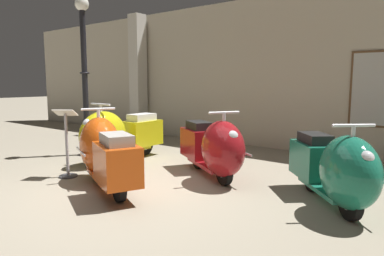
{
  "coord_description": "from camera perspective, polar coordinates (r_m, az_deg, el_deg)",
  "views": [
    {
      "loc": [
        3.46,
        -2.98,
        1.46
      ],
      "look_at": [
        0.25,
        1.15,
        0.76
      ],
      "focal_mm": 32.44,
      "sensor_mm": 36.0,
      "label": 1
    }
  ],
  "objects": [
    {
      "name": "ground_plane",
      "position": [
        4.79,
        -11.07,
        -10.3
      ],
      "size": [
        60.0,
        60.0,
        0.0
      ],
      "primitive_type": "plane",
      "color": "gray"
    },
    {
      "name": "showroom_back_wall",
      "position": [
        7.99,
        11.36,
        8.76
      ],
      "size": [
        18.0,
        0.63,
        3.29
      ],
      "color": "#BCB29E",
      "rests_on": "ground"
    },
    {
      "name": "scooter_0",
      "position": [
        6.46,
        -12.39,
        -1.15
      ],
      "size": [
        0.59,
        1.8,
        1.09
      ],
      "rotation": [
        0.0,
        0.0,
        -1.56
      ],
      "color": "black",
      "rests_on": "ground"
    },
    {
      "name": "scooter_1",
      "position": [
        4.99,
        -14.17,
        -3.8
      ],
      "size": [
        1.83,
        1.21,
        1.09
      ],
      "rotation": [
        0.0,
        0.0,
        2.7
      ],
      "color": "black",
      "rests_on": "ground"
    },
    {
      "name": "scooter_2",
      "position": [
        5.22,
        3.73,
        -3.26
      ],
      "size": [
        1.72,
        1.32,
        1.05
      ],
      "rotation": [
        0.0,
        0.0,
        -0.56
      ],
      "color": "black",
      "rests_on": "ground"
    },
    {
      "name": "scooter_3",
      "position": [
        4.32,
        22.68,
        -6.27
      ],
      "size": [
        1.48,
        1.57,
        1.03
      ],
      "rotation": [
        0.0,
        0.0,
        -0.84
      ],
      "color": "black",
      "rests_on": "ground"
    },
    {
      "name": "lamppost",
      "position": [
        7.21,
        -17.24,
        8.54
      ],
      "size": [
        0.28,
        0.28,
        3.08
      ],
      "color": "black",
      "rests_on": "ground"
    },
    {
      "name": "info_stanchion",
      "position": [
        5.66,
        -19.86,
        -3.27
      ],
      "size": [
        0.39,
        0.36,
        1.06
      ],
      "color": "#333338",
      "rests_on": "ground"
    }
  ]
}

